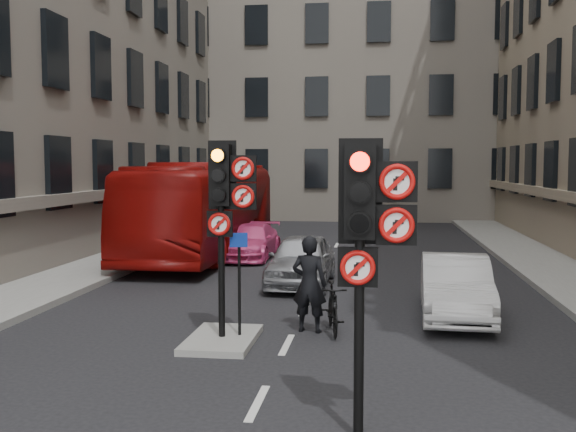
% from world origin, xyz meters
% --- Properties ---
extents(pavement_left, '(3.00, 50.00, 0.16)m').
position_xyz_m(pavement_left, '(-7.20, 12.00, 0.08)').
color(pavement_left, gray).
rests_on(pavement_left, ground).
extents(centre_island, '(1.20, 2.00, 0.12)m').
position_xyz_m(centre_island, '(-1.20, 5.00, 0.06)').
color(centre_island, gray).
rests_on(centre_island, ground).
extents(building_far, '(30.00, 14.00, 20.00)m').
position_xyz_m(building_far, '(0.00, 38.00, 10.00)').
color(building_far, slate).
rests_on(building_far, ground).
extents(signal_near, '(0.91, 0.40, 3.58)m').
position_xyz_m(signal_near, '(1.49, 0.99, 2.58)').
color(signal_near, black).
rests_on(signal_near, ground).
extents(signal_far, '(0.91, 0.40, 3.58)m').
position_xyz_m(signal_far, '(-1.11, 4.99, 2.70)').
color(signal_far, black).
rests_on(signal_far, centre_island).
extents(car_silver, '(1.71, 4.08, 1.38)m').
position_xyz_m(car_silver, '(-0.41, 11.03, 0.69)').
color(car_silver, '#9D9FA4').
rests_on(car_silver, ground).
extents(car_white, '(1.58, 4.05, 1.32)m').
position_xyz_m(car_white, '(3.27, 7.61, 0.66)').
color(car_white, silver).
rests_on(car_white, ground).
extents(car_pink, '(1.74, 4.06, 1.17)m').
position_xyz_m(car_pink, '(-2.73, 15.88, 0.58)').
color(car_pink, '#DB4082').
rests_on(car_pink, ground).
extents(bus_red, '(2.83, 11.93, 3.32)m').
position_xyz_m(bus_red, '(-4.50, 16.57, 1.66)').
color(bus_red, maroon).
rests_on(bus_red, ground).
extents(motorcycle, '(0.70, 1.66, 0.97)m').
position_xyz_m(motorcycle, '(0.77, 6.00, 0.48)').
color(motorcycle, black).
rests_on(motorcycle, ground).
extents(motorcyclist, '(0.75, 0.56, 1.89)m').
position_xyz_m(motorcyclist, '(0.31, 6.00, 0.94)').
color(motorcyclist, black).
rests_on(motorcyclist, ground).
extents(info_sign, '(0.32, 0.14, 1.90)m').
position_xyz_m(info_sign, '(-0.90, 5.13, 1.35)').
color(info_sign, black).
rests_on(info_sign, centre_island).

